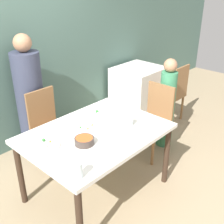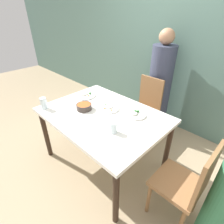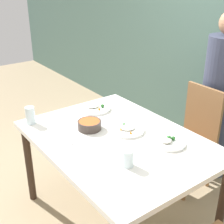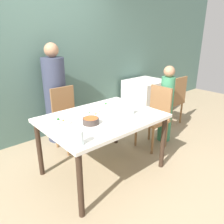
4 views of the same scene
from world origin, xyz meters
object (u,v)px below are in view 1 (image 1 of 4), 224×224
plate_rice_adult (45,146)px  chair_child_spot (154,119)px  chair_adult_spot (48,125)px  person_child (167,106)px  person_adult (31,102)px  glass_water_tall (78,170)px  bowl_curry (84,141)px

plate_rice_adult → chair_child_spot: bearing=-5.1°
chair_adult_spot → person_child: person_child is taller
chair_child_spot → person_adult: bearing=-139.0°
chair_child_spot → glass_water_tall: (-1.63, -0.41, 0.32)m
person_adult → bowl_curry: size_ratio=8.67×
chair_adult_spot → plate_rice_adult: size_ratio=3.51×
chair_adult_spot → chair_child_spot: 1.33m
chair_child_spot → person_adult: person_adult is taller
person_adult → glass_water_tall: size_ratio=11.29×
person_adult → plate_rice_adult: size_ratio=5.85×
bowl_curry → person_adult: bearing=79.3°
person_child → glass_water_tall: person_child is taller
person_adult → bowl_curry: 1.30m
chair_child_spot → person_child: bearing=90.0°
person_child → chair_adult_spot: bearing=147.0°
person_child → bowl_curry: (-1.54, -0.09, 0.20)m
plate_rice_adult → chair_adult_spot: bearing=53.9°
plate_rice_adult → person_child: bearing=-4.4°
bowl_curry → plate_rice_adult: bowl_curry is taller
person_child → plate_rice_adult: size_ratio=4.60×
chair_child_spot → glass_water_tall: 1.71m
plate_rice_adult → glass_water_tall: (-0.08, -0.55, 0.06)m
bowl_curry → plate_rice_adult: 0.36m
bowl_curry → glass_water_tall: bearing=-137.8°
chair_child_spot → bowl_curry: 1.31m
person_adult → plate_rice_adult: 1.17m
glass_water_tall → plate_rice_adult: bearing=81.9°
plate_rice_adult → glass_water_tall: bearing=-98.1°
plate_rice_adult → glass_water_tall: size_ratio=1.93×
person_child → chair_child_spot: bearing=180.0°
person_adult → glass_water_tall: person_adult is taller
person_adult → plate_rice_adult: bearing=-116.2°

